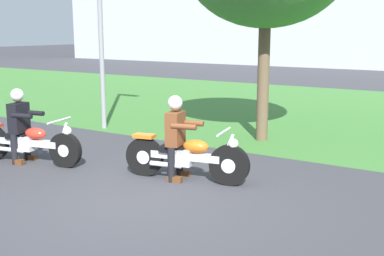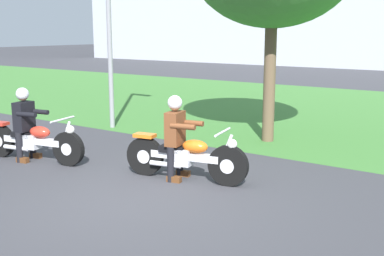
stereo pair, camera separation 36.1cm
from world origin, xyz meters
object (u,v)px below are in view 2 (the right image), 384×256
(motorcycle_follow, at_px, (33,141))
(rider_follow, at_px, (25,118))
(motorcycle_lead, at_px, (185,157))
(rider_lead, at_px, (176,131))

(motorcycle_follow, xyz_separation_m, rider_follow, (-0.17, -0.03, 0.43))
(motorcycle_lead, height_order, rider_lead, rider_lead)
(motorcycle_lead, bearing_deg, motorcycle_follow, -178.87)
(rider_lead, xyz_separation_m, motorcycle_follow, (-2.90, -0.64, -0.43))
(motorcycle_follow, distance_m, rider_follow, 0.46)
(motorcycle_follow, bearing_deg, rider_follow, 179.18)
(rider_lead, height_order, motorcycle_follow, rider_lead)
(motorcycle_lead, relative_size, motorcycle_follow, 0.95)
(rider_lead, xyz_separation_m, rider_follow, (-3.07, -0.68, -0.01))
(rider_lead, height_order, rider_follow, rider_lead)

